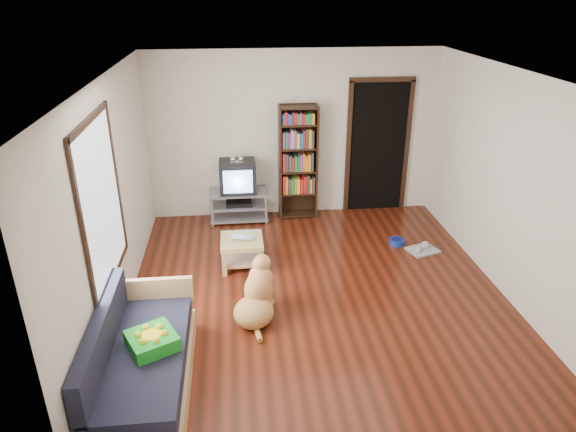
{
  "coord_description": "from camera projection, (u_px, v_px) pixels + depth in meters",
  "views": [
    {
      "loc": [
        -0.92,
        -5.25,
        3.45
      ],
      "look_at": [
        -0.32,
        0.34,
        0.9
      ],
      "focal_mm": 32.0,
      "sensor_mm": 36.0,
      "label": 1
    }
  ],
  "objects": [
    {
      "name": "coffee_table",
      "position": [
        242.0,
        247.0,
        6.76
      ],
      "size": [
        0.55,
        0.55,
        0.4
      ],
      "color": "tan",
      "rests_on": "ground"
    },
    {
      "name": "dog_bowl",
      "position": [
        397.0,
        242.0,
        7.43
      ],
      "size": [
        0.22,
        0.22,
        0.08
      ],
      "primitive_type": "cylinder",
      "color": "navy",
      "rests_on": "ground"
    },
    {
      "name": "window",
      "position": [
        102.0,
        204.0,
        4.98
      ],
      "size": [
        0.03,
        1.46,
        1.7
      ],
      "color": "white",
      "rests_on": "wall_left"
    },
    {
      "name": "sofa",
      "position": [
        141.0,
        363.0,
        4.73
      ],
      "size": [
        0.8,
        1.8,
        0.8
      ],
      "color": "tan",
      "rests_on": "ground"
    },
    {
      "name": "tv_stand",
      "position": [
        239.0,
        204.0,
        8.11
      ],
      "size": [
        0.9,
        0.45,
        0.5
      ],
      "color": "#99999E",
      "rests_on": "ground"
    },
    {
      "name": "wall_back",
      "position": [
        294.0,
        135.0,
        7.99
      ],
      "size": [
        4.5,
        0.0,
        4.5
      ],
      "primitive_type": "plane",
      "rotation": [
        1.57,
        0.0,
        0.0
      ],
      "color": "silver",
      "rests_on": "ground"
    },
    {
      "name": "green_cushion",
      "position": [
        152.0,
        341.0,
        4.66
      ],
      "size": [
        0.54,
        0.54,
        0.13
      ],
      "primitive_type": "cube",
      "rotation": [
        0.0,
        0.0,
        0.48
      ],
      "color": "green",
      "rests_on": "sofa"
    },
    {
      "name": "laptop",
      "position": [
        242.0,
        239.0,
        6.68
      ],
      "size": [
        0.36,
        0.27,
        0.03
      ],
      "primitive_type": "imported",
      "rotation": [
        0.0,
        0.0,
        -0.23
      ],
      "color": "#B8B8BD",
      "rests_on": "coffee_table"
    },
    {
      "name": "ground",
      "position": [
        317.0,
        293.0,
        6.27
      ],
      "size": [
        5.0,
        5.0,
        0.0
      ],
      "primitive_type": "plane",
      "color": "#551C0E",
      "rests_on": "ground"
    },
    {
      "name": "doorway",
      "position": [
        378.0,
        144.0,
        8.18
      ],
      "size": [
        1.03,
        0.05,
        2.19
      ],
      "color": "black",
      "rests_on": "wall_back"
    },
    {
      "name": "grey_rag",
      "position": [
        423.0,
        250.0,
        7.25
      ],
      "size": [
        0.48,
        0.43,
        0.03
      ],
      "primitive_type": "cube",
      "rotation": [
        0.0,
        0.0,
        0.33
      ],
      "color": "#9C9C9C",
      "rests_on": "ground"
    },
    {
      "name": "ceiling",
      "position": [
        323.0,
        76.0,
        5.19
      ],
      "size": [
        5.0,
        5.0,
        0.0
      ],
      "primitive_type": "plane",
      "rotation": [
        3.14,
        0.0,
        0.0
      ],
      "color": "white",
      "rests_on": "ground"
    },
    {
      "name": "wall_front",
      "position": [
        380.0,
        332.0,
        3.47
      ],
      "size": [
        4.5,
        0.0,
        4.5
      ],
      "primitive_type": "plane",
      "rotation": [
        -1.57,
        0.0,
        0.0
      ],
      "color": "silver",
      "rests_on": "ground"
    },
    {
      "name": "crt_tv",
      "position": [
        238.0,
        176.0,
        7.93
      ],
      "size": [
        0.55,
        0.52,
        0.58
      ],
      "color": "black",
      "rests_on": "tv_stand"
    },
    {
      "name": "wall_right",
      "position": [
        511.0,
        187.0,
        5.95
      ],
      "size": [
        0.0,
        5.0,
        5.0
      ],
      "primitive_type": "plane",
      "rotation": [
        1.57,
        0.0,
        -1.57
      ],
      "color": "silver",
      "rests_on": "ground"
    },
    {
      "name": "dog",
      "position": [
        257.0,
        297.0,
        5.73
      ],
      "size": [
        0.59,
        0.86,
        0.71
      ],
      "color": "tan",
      "rests_on": "ground"
    },
    {
      "name": "wall_left",
      "position": [
        113.0,
        203.0,
        5.51
      ],
      "size": [
        0.0,
        5.0,
        5.0
      ],
      "primitive_type": "plane",
      "rotation": [
        1.57,
        0.0,
        1.57
      ],
      "color": "silver",
      "rests_on": "ground"
    },
    {
      "name": "bookshelf",
      "position": [
        298.0,
        156.0,
        7.98
      ],
      "size": [
        0.6,
        0.3,
        1.8
      ],
      "color": "black",
      "rests_on": "ground"
    }
  ]
}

